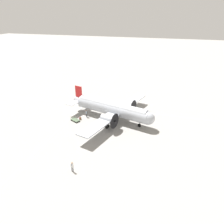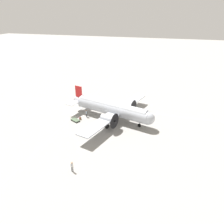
# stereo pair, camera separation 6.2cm
# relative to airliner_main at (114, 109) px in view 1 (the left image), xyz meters

# --- Properties ---
(ground_plane) EXTENTS (300.00, 300.00, 0.00)m
(ground_plane) POSITION_rel_airliner_main_xyz_m (-0.11, -0.41, -2.55)
(ground_plane) COLOR gray
(apron_line_eastwest) EXTENTS (120.00, 0.16, 0.01)m
(apron_line_eastwest) POSITION_rel_airliner_main_xyz_m (-0.11, -9.18, -2.54)
(apron_line_eastwest) COLOR silver
(apron_line_eastwest) RESTS_ON ground_plane
(apron_line_northsouth) EXTENTS (0.16, 120.00, 0.01)m
(apron_line_northsouth) POSITION_rel_airliner_main_xyz_m (-5.32, -0.41, -2.54)
(apron_line_northsouth) COLOR silver
(apron_line_northsouth) RESTS_ON ground_plane
(airliner_main) EXTENTS (22.96, 19.23, 5.85)m
(airliner_main) POSITION_rel_airliner_main_xyz_m (0.00, 0.00, 0.00)
(airliner_main) COLOR #ADB2BC
(airliner_main) RESTS_ON ground_plane
(crew_foreground) EXTENTS (0.30, 0.56, 1.70)m
(crew_foreground) POSITION_rel_airliner_main_xyz_m (17.45, -1.27, -1.50)
(crew_foreground) COLOR #2D2D33
(crew_foreground) RESTS_ON ground_plane
(passenger_boarding) EXTENTS (0.58, 0.36, 1.75)m
(passenger_boarding) POSITION_rel_airliner_main_xyz_m (0.42, -6.04, -1.45)
(passenger_boarding) COLOR #2D2D33
(passenger_boarding) RESTS_ON ground_plane
(suitcase_near_door) EXTENTS (0.42, 0.19, 0.51)m
(suitcase_near_door) POSITION_rel_airliner_main_xyz_m (1.87, -6.91, -2.31)
(suitcase_near_door) COLOR maroon
(suitcase_near_door) RESTS_ON ground_plane
(suitcase_upright_spare) EXTENTS (0.42, 0.14, 0.54)m
(suitcase_upright_spare) POSITION_rel_airliner_main_xyz_m (1.96, -6.75, -2.29)
(suitcase_upright_spare) COLOR brown
(suitcase_upright_spare) RESTS_ON ground_plane
(baggage_cart) EXTENTS (1.89, 2.26, 0.56)m
(baggage_cart) POSITION_rel_airliner_main_xyz_m (2.81, -7.61, -2.27)
(baggage_cart) COLOR #4C6047
(baggage_cart) RESTS_ON ground_plane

